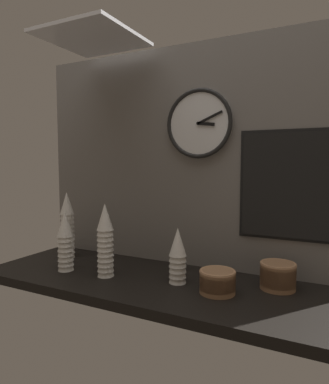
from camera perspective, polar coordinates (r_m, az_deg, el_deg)
ground_plane at (r=1.51m, az=-0.85°, el=-15.08°), size 1.60×0.56×0.04m
wall_tiled_back at (r=1.66m, az=3.43°, el=5.88°), size 1.60×0.03×1.05m
cup_stack_center_left at (r=1.52m, az=-9.85°, el=-7.88°), size 0.07×0.07×0.32m
cup_stack_far_left at (r=1.87m, az=-15.89°, el=-5.29°), size 0.07×0.07×0.35m
cup_stack_left at (r=1.65m, az=-16.21°, el=-7.81°), size 0.07×0.07×0.28m
cup_stack_center_right at (r=1.43m, az=2.16°, el=-10.53°), size 0.07×0.07×0.23m
bowl_stack_right at (r=1.36m, az=8.82°, el=-14.43°), size 0.14×0.14×0.09m
bowl_stack_far_right at (r=1.45m, az=18.38°, el=-13.01°), size 0.14×0.14×0.11m
wall_clock at (r=1.61m, az=5.75°, el=11.29°), size 0.32×0.03×0.32m
menu_board at (r=1.51m, az=21.80°, el=0.99°), size 0.50×0.01×0.47m
ceiling_light_panel at (r=1.70m, az=-11.90°, el=23.84°), size 0.40×0.40×0.02m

